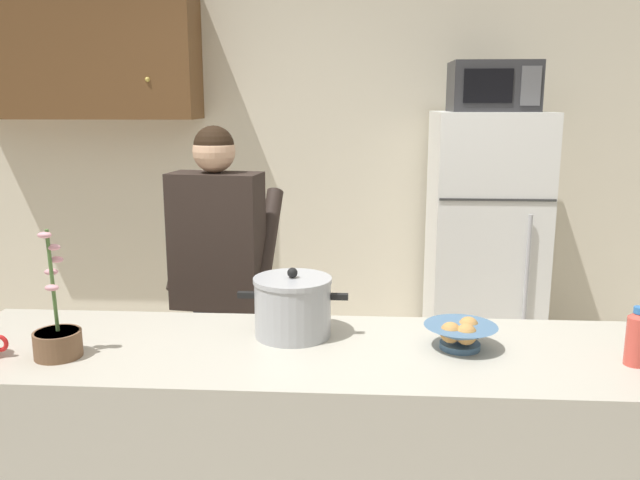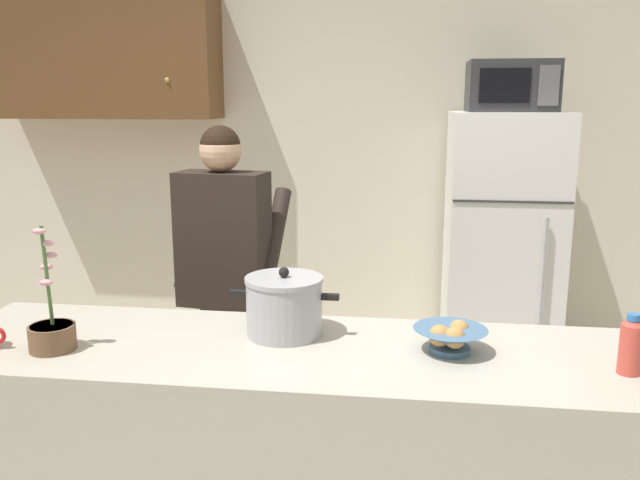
# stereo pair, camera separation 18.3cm
# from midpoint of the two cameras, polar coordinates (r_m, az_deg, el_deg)

# --- Properties ---
(back_wall_unit) EXTENTS (6.00, 0.48, 2.60)m
(back_wall_unit) POSITION_cam_midpoint_polar(r_m,az_deg,el_deg) (4.33, -3.48, 8.05)
(back_wall_unit) COLOR beige
(back_wall_unit) RESTS_ON ground
(kitchen_island) EXTENTS (2.47, 0.68, 0.92)m
(kitchen_island) POSITION_cam_midpoint_polar(r_m,az_deg,el_deg) (2.41, -3.20, -19.67)
(kitchen_island) COLOR #BCB7A8
(kitchen_island) RESTS_ON ground
(refrigerator) EXTENTS (0.64, 0.68, 1.66)m
(refrigerator) POSITION_cam_midpoint_polar(r_m,az_deg,el_deg) (4.03, 12.82, -1.03)
(refrigerator) COLOR white
(refrigerator) RESTS_ON ground
(microwave) EXTENTS (0.48, 0.37, 0.28)m
(microwave) POSITION_cam_midpoint_polar(r_m,az_deg,el_deg) (3.91, 13.55, 12.89)
(microwave) COLOR #2D2D30
(microwave) RESTS_ON refrigerator
(person_near_pot) EXTENTS (0.53, 0.46, 1.62)m
(person_near_pot) POSITION_cam_midpoint_polar(r_m,az_deg,el_deg) (3.06, -10.56, -1.74)
(person_near_pot) COLOR #33384C
(person_near_pot) RESTS_ON ground
(cooking_pot) EXTENTS (0.38, 0.27, 0.24)m
(cooking_pot) POSITION_cam_midpoint_polar(r_m,az_deg,el_deg) (2.28, -4.70, -5.83)
(cooking_pot) COLOR #ADAFB5
(cooking_pot) RESTS_ON kitchen_island
(bread_bowl) EXTENTS (0.24, 0.24, 0.10)m
(bread_bowl) POSITION_cam_midpoint_polar(r_m,az_deg,el_deg) (2.20, 9.84, -8.14)
(bread_bowl) COLOR #4C7299
(bread_bowl) RESTS_ON kitchen_island
(bottle_near_edge) EXTENTS (0.07, 0.07, 0.19)m
(bottle_near_edge) POSITION_cam_midpoint_polar(r_m,az_deg,el_deg) (2.22, 23.83, -7.76)
(bottle_near_edge) COLOR #D84C3F
(bottle_near_edge) RESTS_ON kitchen_island
(potted_orchid) EXTENTS (0.15, 0.15, 0.42)m
(potted_orchid) POSITION_cam_midpoint_polar(r_m,az_deg,el_deg) (2.30, -24.10, -7.78)
(potted_orchid) COLOR brown
(potted_orchid) RESTS_ON kitchen_island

